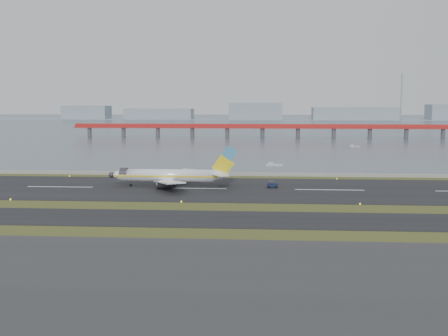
{
  "coord_description": "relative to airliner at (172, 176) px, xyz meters",
  "views": [
    {
      "loc": [
        20.82,
        -132.36,
        26.07
      ],
      "look_at": [
        9.9,
        22.0,
        7.2
      ],
      "focal_mm": 45.0,
      "sensor_mm": 36.0,
      "label": 1
    }
  ],
  "objects": [
    {
      "name": "workboat_far",
      "position": [
        76.97,
        147.27,
        -2.96
      ],
      "size": [
        6.72,
        4.31,
        1.56
      ],
      "rotation": [
        0.0,
        0.0,
        0.39
      ],
      "color": "#B8B9BD",
      "rests_on": "ground"
    },
    {
      "name": "taxiway_strip",
      "position": [
        6.58,
        -44.57,
        -3.41
      ],
      "size": [
        1000.0,
        18.0,
        0.1
      ],
      "primitive_type": "cube",
      "color": "black",
      "rests_on": "ground"
    },
    {
      "name": "seawall",
      "position": [
        6.58,
        27.43,
        -2.96
      ],
      "size": [
        1000.0,
        2.5,
        1.0
      ],
      "primitive_type": "cube",
      "color": "gray",
      "rests_on": "ground"
    },
    {
      "name": "far_shoreline",
      "position": [
        20.2,
        587.43,
        2.61
      ],
      "size": [
        1400.0,
        80.0,
        60.5
      ],
      "color": "#8C9BA5",
      "rests_on": "ground"
    },
    {
      "name": "pushback_tug",
      "position": [
        30.07,
        0.22,
        -2.45
      ],
      "size": [
        3.26,
        1.96,
        2.08
      ],
      "rotation": [
        0.0,
        0.0,
        -0.01
      ],
      "color": "#131B35",
      "rests_on": "ground"
    },
    {
      "name": "airliner",
      "position": [
        0.0,
        0.0,
        0.0
      ],
      "size": [
        38.52,
        32.89,
        12.8
      ],
      "color": "white",
      "rests_on": "ground"
    },
    {
      "name": "bay_water",
      "position": [
        6.58,
        427.43,
        -3.46
      ],
      "size": [
        1400.0,
        800.0,
        1.3
      ],
      "primitive_type": "cube",
      "color": "#485967",
      "rests_on": "ground"
    },
    {
      "name": "workboat_near",
      "position": [
        31.58,
        56.24,
        -2.95
      ],
      "size": [
        6.7,
        2.46,
        1.6
      ],
      "rotation": [
        0.0,
        0.0,
        -0.06
      ],
      "color": "#B8B9BD",
      "rests_on": "ground"
    },
    {
      "name": "runway_strip",
      "position": [
        6.58,
        -2.57,
        -3.41
      ],
      "size": [
        1000.0,
        45.0,
        0.1
      ],
      "primitive_type": "cube",
      "color": "black",
      "rests_on": "ground"
    },
    {
      "name": "ground",
      "position": [
        6.58,
        -32.57,
        -3.46
      ],
      "size": [
        1000.0,
        1000.0,
        0.0
      ],
      "primitive_type": "plane",
      "color": "#364719",
      "rests_on": "ground"
    },
    {
      "name": "red_pier",
      "position": [
        26.58,
        217.43,
        3.82
      ],
      "size": [
        260.0,
        5.0,
        10.2
      ],
      "color": "red",
      "rests_on": "ground"
    },
    {
      "name": "apron_strip",
      "position": [
        6.58,
        -87.57,
        -3.41
      ],
      "size": [
        1000.0,
        50.0,
        0.1
      ],
      "primitive_type": "cube",
      "color": "#302F32",
      "rests_on": "ground"
    }
  ]
}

